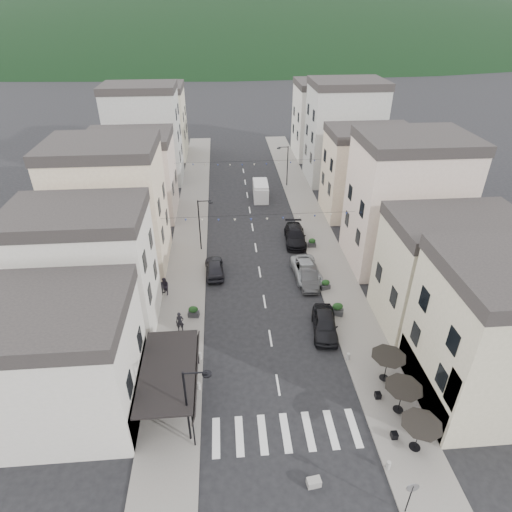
{
  "coord_description": "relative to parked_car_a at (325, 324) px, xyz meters",
  "views": [
    {
      "loc": [
        -3.36,
        -15.52,
        24.15
      ],
      "look_at": [
        -0.59,
        18.43,
        3.5
      ],
      "focal_mm": 30.0,
      "sensor_mm": 36.0,
      "label": 1
    }
  ],
  "objects": [
    {
      "name": "planter_rb",
      "position": [
        1.4,
        5.95,
        -0.22
      ],
      "size": [
        1.01,
        0.72,
        1.01
      ],
      "rotation": [
        0.0,
        0.0,
        0.27
      ],
      "color": "#2E2E31",
      "rests_on": "sidewalk_right"
    },
    {
      "name": "sidewalk_right",
      "position": [
        2.9,
        20.57,
        -0.78
      ],
      "size": [
        4.0,
        76.0,
        0.12
      ],
      "primitive_type": "cube",
      "color": "slate",
      "rests_on": "ground"
    },
    {
      "name": "bollards",
      "position": [
        -4.6,
        -5.93,
        -0.42
      ],
      "size": [
        11.66,
        10.26,
        0.6
      ],
      "color": "gray",
      "rests_on": "ground"
    },
    {
      "name": "boutique_building",
      "position": [
        -20.1,
        -6.43,
        3.16
      ],
      "size": [
        12.0,
        8.0,
        8.0
      ],
      "primitive_type": "cube",
      "color": "beige",
      "rests_on": "ground"
    },
    {
      "name": "parked_car_e",
      "position": [
        -9.2,
        9.6,
        -0.07
      ],
      "size": [
        2.06,
        4.6,
        1.53
      ],
      "primitive_type": "imported",
      "rotation": [
        0.0,
        0.0,
        3.2
      ],
      "color": "black",
      "rests_on": "ground"
    },
    {
      "name": "delivery_van",
      "position": [
        -2.8,
        28.41,
        0.34
      ],
      "size": [
        2.15,
        5.06,
        2.4
      ],
      "rotation": [
        0.0,
        0.0,
        -0.03
      ],
      "color": "silver",
      "rests_on": "ground"
    },
    {
      "name": "concrete_block_a",
      "position": [
        -3.48,
        -13.0,
        -0.59
      ],
      "size": [
        0.86,
        0.61,
        0.5
      ],
      "primitive_type": "cube",
      "rotation": [
        0.0,
        0.0,
        0.14
      ],
      "color": "gray",
      "rests_on": "ground"
    },
    {
      "name": "pedestrian_b",
      "position": [
        -13.8,
        6.27,
        0.19
      ],
      "size": [
        1.11,
        1.1,
        1.81
      ],
      "primitive_type": "imported",
      "rotation": [
        0.0,
        0.0,
        -0.76
      ],
      "color": "black",
      "rests_on": "sidewalk_left"
    },
    {
      "name": "boutique_awning",
      "position": [
        -11.85,
        -6.43,
        2.28
      ],
      "size": [
        3.77,
        7.5,
        3.28
      ],
      "color": "black",
      "rests_on": "ground"
    },
    {
      "name": "planter_la",
      "position": [
        -12.41,
        -0.97,
        -0.21
      ],
      "size": [
        1.0,
        0.67,
        1.03
      ],
      "rotation": [
        0.0,
        0.0,
        0.19
      ],
      "color": "#29292B",
      "rests_on": "sidewalk_left"
    },
    {
      "name": "streetlamp_left_near",
      "position": [
        -10.42,
        -9.43,
        2.86
      ],
      "size": [
        1.7,
        0.56,
        6.0
      ],
      "color": "black",
      "rests_on": "ground"
    },
    {
      "name": "bunting_near",
      "position": [
        -4.6,
        10.57,
        4.82
      ],
      "size": [
        19.0,
        0.28,
        0.62
      ],
      "color": "black",
      "rests_on": "ground"
    },
    {
      "name": "planter_ra",
      "position": [
        1.59,
        2.06,
        -0.13
      ],
      "size": [
        1.22,
        0.94,
        1.21
      ],
      "rotation": [
        0.0,
        0.0,
        -0.37
      ],
      "color": "#303032",
      "rests_on": "sidewalk_right"
    },
    {
      "name": "planter_rc",
      "position": [
        1.68,
        14.1,
        -0.22
      ],
      "size": [
        0.94,
        0.56,
        1.02
      ],
      "rotation": [
        0.0,
        0.0,
        -0.06
      ],
      "color": "#2A2B2D",
      "rests_on": "sidewalk_right"
    },
    {
      "name": "traffic_sign",
      "position": [
        1.2,
        -14.93,
        1.09
      ],
      "size": [
        0.7,
        0.07,
        2.7
      ],
      "color": "black",
      "rests_on": "ground"
    },
    {
      "name": "pedestrian_a",
      "position": [
        -12.04,
        1.0,
        0.2
      ],
      "size": [
        0.69,
        0.48,
        1.84
      ],
      "primitive_type": "imported",
      "rotation": [
        0.0,
        0.0,
        0.05
      ],
      "color": "black",
      "rests_on": "sidewalk_left"
    },
    {
      "name": "buildings_row_left",
      "position": [
        -19.1,
        26.32,
        5.29
      ],
      "size": [
        10.2,
        54.16,
        14.0
      ],
      "color": "beige",
      "rests_on": "ground"
    },
    {
      "name": "hill_backdrop",
      "position": [
        -4.6,
        288.57,
        -0.84
      ],
      "size": [
        640.0,
        360.0,
        70.0
      ],
      "primitive_type": "ellipsoid",
      "color": "black",
      "rests_on": "ground"
    },
    {
      "name": "bistro_building",
      "position": [
        9.9,
        -7.43,
        4.16
      ],
      "size": [
        10.0,
        8.0,
        10.0
      ],
      "primitive_type": "cube",
      "color": "#B3AE8E",
      "rests_on": "ground"
    },
    {
      "name": "buildings_row_right",
      "position": [
        9.9,
        25.16,
        5.48
      ],
      "size": [
        10.2,
        54.16,
        14.5
      ],
      "color": "#B3AE8E",
      "rests_on": "ground"
    },
    {
      "name": "ground",
      "position": [
        -4.6,
        -11.43,
        -0.84
      ],
      "size": [
        700.0,
        700.0,
        0.0
      ],
      "primitive_type": "plane",
      "color": "black",
      "rests_on": "ground"
    },
    {
      "name": "parked_car_b",
      "position": [
        0.0,
        7.17,
        -0.09
      ],
      "size": [
        1.93,
        4.65,
        1.5
      ],
      "primitive_type": "imported",
      "rotation": [
        0.0,
        0.0,
        -0.08
      ],
      "color": "#2E2F31",
      "rests_on": "ground"
    },
    {
      "name": "parked_car_a",
      "position": [
        0.0,
        0.0,
        0.0
      ],
      "size": [
        2.58,
        5.12,
        1.67
      ],
      "primitive_type": "imported",
      "rotation": [
        0.0,
        0.0,
        -0.13
      ],
      "color": "black",
      "rests_on": "ground"
    },
    {
      "name": "parked_car_c",
      "position": [
        0.0,
        8.38,
        -0.09
      ],
      "size": [
        2.71,
        5.5,
        1.5
      ],
      "primitive_type": "imported",
      "rotation": [
        0.0,
        0.0,
        0.04
      ],
      "color": "#9B9FA4",
      "rests_on": "ground"
    },
    {
      "name": "planter_lb",
      "position": [
        -11.03,
        2.81,
        -0.2
      ],
      "size": [
        1.03,
        0.67,
        1.07
      ],
      "rotation": [
        0.0,
        0.0,
        -0.15
      ],
      "color": "#29292B",
      "rests_on": "sidewalk_left"
    },
    {
      "name": "cafe_terrace",
      "position": [
        3.1,
        -8.63,
        1.52
      ],
      "size": [
        2.5,
        8.1,
        2.53
      ],
      "color": "black",
      "rests_on": "ground"
    },
    {
      "name": "streetlamp_right_far",
      "position": [
        1.22,
        32.57,
        2.86
      ],
      "size": [
        1.7,
        0.56,
        6.0
      ],
      "color": "black",
      "rests_on": "ground"
    },
    {
      "name": "streetlamp_left_far",
      "position": [
        -10.42,
        14.57,
        2.86
      ],
      "size": [
        1.7,
        0.56,
        6.0
      ],
      "color": "black",
      "rests_on": "ground"
    },
    {
      "name": "parked_car_d",
      "position": [
        0.0,
        15.55,
        -0.02
      ],
      "size": [
        2.65,
        5.74,
        1.63
      ],
      "primitive_type": "imported",
      "rotation": [
        0.0,
        0.0,
        -0.07
      ],
      "color": "black",
      "rests_on": "ground"
    },
    {
      "name": "bunting_far",
      "position": [
        -4.6,
        26.57,
        4.82
      ],
      "size": [
        19.0,
        0.28,
        0.62
      ],
      "color": "black",
      "rests_on": "ground"
    },
    {
      "name": "sidewalk_left",
      "position": [
        -12.1,
        20.57,
        -0.78
      ],
      "size": [
        4.0,
        76.0,
        0.12
      ],
      "primitive_type": "cube",
      "color": "slate",
      "rests_on": "ground"
    }
  ]
}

